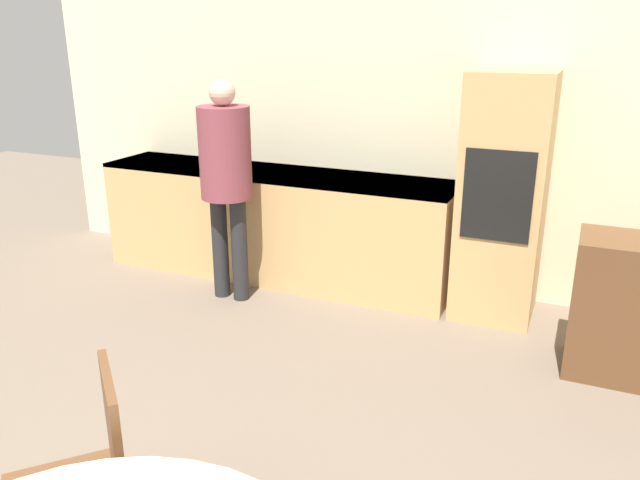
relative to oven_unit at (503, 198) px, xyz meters
name	(u,v)px	position (x,y,z in m)	size (l,w,h in m)	color
wall_back	(436,122)	(-0.57, 0.34, 0.44)	(7.04, 0.05, 2.60)	beige
kitchen_counter	(274,223)	(-1.78, -0.01, -0.40)	(2.93, 0.60, 0.89)	tan
oven_unit	(503,198)	(0.00, 0.00, 0.00)	(0.55, 0.59, 1.71)	tan
chair_far_left	(89,477)	(-0.93, -3.02, -0.36)	(0.57, 0.57, 0.87)	brown
person_standing	(226,168)	(-1.89, -0.54, 0.15)	(0.38, 0.38, 1.64)	#262628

